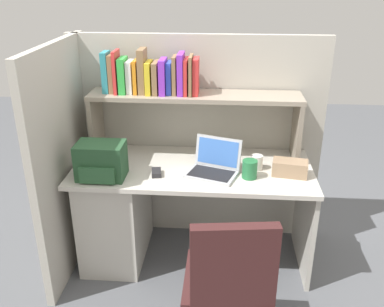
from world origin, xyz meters
The scene contains 13 objects.
ground_plane centered at (0.00, 0.00, 0.00)m, with size 8.00×8.00×0.00m, color #595B60.
desk centered at (-0.39, 0.00, 0.40)m, with size 1.60×0.70×0.73m.
cubicle_partition_rear centered at (0.00, 0.38, 0.78)m, with size 1.84×0.05×1.55m, color #B2ADA0.
cubicle_partition_left centered at (-0.85, -0.05, 0.78)m, with size 0.05×1.06×1.55m, color #B2ADA0.
overhead_hutch centered at (0.00, 0.20, 1.08)m, with size 1.44×0.28×0.45m.
reference_books_on_shelf centered at (-0.29, 0.20, 1.30)m, with size 0.64×0.19×0.29m.
laptop centered at (0.15, -0.08, 0.78)m, with size 0.37×0.34×0.22m.
backpack centered at (-0.56, -0.20, 0.84)m, with size 0.30×0.23×0.23m.
computer_mouse centered at (-0.22, -0.14, 0.75)m, with size 0.06×0.10×0.03m, color #262628.
paper_cup centered at (0.43, 0.00, 0.78)m, with size 0.08×0.08×0.10m, color white.
tissue_box centered at (0.63, -0.07, 0.78)m, with size 0.22×0.12×0.10m, color #9E7F60.
snack_canister centered at (0.37, -0.13, 0.79)m, with size 0.10×0.10×0.12m, color #26723F.
office_chair centered at (0.25, -0.86, 0.39)m, with size 0.52×0.52×0.93m.
Camera 1 is at (0.20, -2.58, 1.96)m, focal length 39.88 mm.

